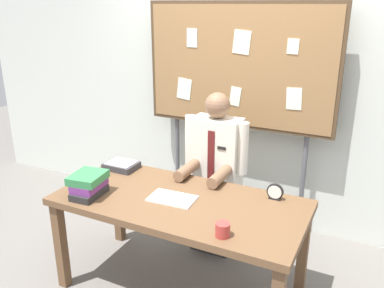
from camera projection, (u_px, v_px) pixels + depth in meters
name	position (u px, v px, depth m)	size (l,w,h in m)	color
ground_plane	(181.00, 288.00, 3.06)	(12.00, 12.00, 0.00)	slate
back_wall	(245.00, 83.00, 3.71)	(6.40, 0.08, 2.70)	silver
desk	(180.00, 210.00, 2.84)	(1.75, 0.83, 0.75)	brown
person	(215.00, 180.00, 3.38)	(0.55, 0.56, 1.38)	#2D2D33
bulletin_board	(238.00, 69.00, 3.48)	(1.72, 0.09, 2.07)	#4C3823
book_stack	(89.00, 184.00, 2.85)	(0.24, 0.29, 0.16)	#262626
open_notebook	(172.00, 198.00, 2.81)	(0.32, 0.20, 0.01)	white
desk_clock	(275.00, 192.00, 2.80)	(0.12, 0.04, 0.12)	black
coffee_mug	(223.00, 230.00, 2.35)	(0.09, 0.09, 0.09)	#B23833
paper_tray	(121.00, 165.00, 3.32)	(0.26, 0.20, 0.06)	#333338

